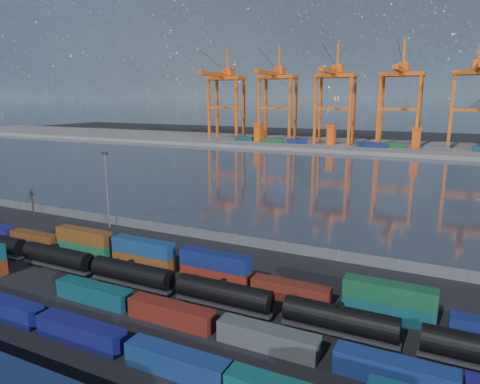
% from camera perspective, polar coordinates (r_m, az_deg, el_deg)
% --- Properties ---
extents(ground, '(700.00, 700.00, 0.00)m').
position_cam_1_polar(ground, '(61.71, -12.72, -14.58)').
color(ground, black).
rests_on(ground, ground).
extents(harbor_water, '(700.00, 700.00, 0.00)m').
position_cam_1_polar(harbor_water, '(154.07, 12.32, 1.73)').
color(harbor_water, '#282E3A').
rests_on(harbor_water, ground).
extents(far_quay, '(700.00, 70.00, 2.00)m').
position_cam_1_polar(far_quay, '(256.25, 18.02, 5.78)').
color(far_quay, '#514F4C').
rests_on(far_quay, ground).
extents(distant_mountains, '(2470.00, 1100.00, 520.00)m').
position_cam_1_polar(distant_mountains, '(1653.90, 28.20, 17.65)').
color(distant_mountains, '#1E2630').
rests_on(distant_mountains, ground).
extents(container_row_south, '(127.19, 2.40, 5.11)m').
position_cam_1_polar(container_row_south, '(47.36, -8.90, -20.96)').
color(container_row_south, '#45484A').
rests_on(container_row_south, ground).
extents(container_row_mid, '(141.57, 2.40, 5.11)m').
position_cam_1_polar(container_row_mid, '(63.90, -18.93, -12.27)').
color(container_row_mid, '#47494C').
rests_on(container_row_mid, ground).
extents(container_row_north, '(140.42, 2.31, 4.93)m').
position_cam_1_polar(container_row_north, '(68.99, -7.44, -9.57)').
color(container_row_north, navy).
rests_on(container_row_north, ground).
extents(tanker_string, '(122.43, 2.99, 4.28)m').
position_cam_1_polar(tanker_string, '(71.66, -19.03, -9.20)').
color(tanker_string, black).
rests_on(tanker_string, ground).
extents(waterfront_fence, '(160.12, 0.12, 2.20)m').
position_cam_1_polar(waterfront_fence, '(83.14, -0.61, -6.33)').
color(waterfront_fence, '#595B5E').
rests_on(waterfront_fence, ground).
extents(bare_tree, '(1.84, 1.81, 7.06)m').
position_cam_1_polar(bare_tree, '(115.10, -25.95, -1.05)').
color(bare_tree, black).
rests_on(bare_tree, ground).
extents(yard_light_mast, '(1.60, 0.40, 16.60)m').
position_cam_1_polar(yard_light_mast, '(96.33, -17.35, 0.81)').
color(yard_light_mast, slate).
rests_on(yard_light_mast, ground).
extents(gantry_cranes, '(197.31, 42.83, 58.00)m').
position_cam_1_polar(gantry_cranes, '(249.69, 16.59, 13.67)').
color(gantry_cranes, '#E0520F').
rests_on(gantry_cranes, ground).
extents(quay_containers, '(172.58, 10.99, 2.60)m').
position_cam_1_polar(quay_containers, '(243.55, 14.99, 6.20)').
color(quay_containers, navy).
rests_on(quay_containers, far_quay).
extents(straddle_carriers, '(140.00, 7.00, 11.10)m').
position_cam_1_polar(straddle_carriers, '(246.13, 17.21, 7.19)').
color(straddle_carriers, '#E0520F').
rests_on(straddle_carriers, far_quay).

